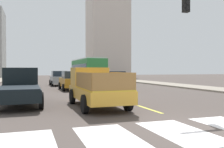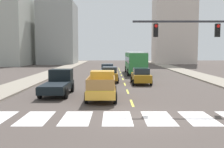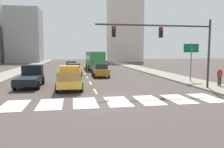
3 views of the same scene
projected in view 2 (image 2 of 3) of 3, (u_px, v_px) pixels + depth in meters
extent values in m
plane|color=#4B413D|center=(137.00, 118.00, 13.88)|extent=(160.00, 160.00, 0.00)
cube|color=gray|center=(211.00, 79.00, 31.85)|extent=(3.29, 110.00, 0.15)
cube|color=gray|center=(33.00, 79.00, 31.76)|extent=(3.29, 110.00, 0.15)
cube|color=silver|center=(34.00, 118.00, 13.86)|extent=(1.53, 3.05, 0.01)
cube|color=silver|center=(75.00, 118.00, 13.87)|extent=(1.53, 3.05, 0.01)
cube|color=silver|center=(116.00, 118.00, 13.88)|extent=(1.53, 3.05, 0.01)
cube|color=silver|center=(157.00, 118.00, 13.89)|extent=(1.53, 3.05, 0.01)
cube|color=silver|center=(198.00, 118.00, 13.90)|extent=(1.53, 3.05, 0.01)
cube|color=#DAD544|center=(131.00, 103.00, 17.87)|extent=(0.16, 2.40, 0.01)
cube|color=#DAD544|center=(126.00, 92.00, 22.84)|extent=(0.16, 2.40, 0.01)
cube|color=#DAD544|center=(124.00, 84.00, 27.82)|extent=(0.16, 2.40, 0.01)
cube|color=#DAD544|center=(122.00, 79.00, 32.80)|extent=(0.16, 2.40, 0.01)
cube|color=#DAD544|center=(120.00, 75.00, 37.78)|extent=(0.16, 2.40, 0.01)
cube|color=#DAD544|center=(119.00, 72.00, 42.76)|extent=(0.16, 2.40, 0.01)
cube|color=#DAD544|center=(118.00, 70.00, 47.74)|extent=(0.16, 2.40, 0.01)
cube|color=#DAD544|center=(118.00, 68.00, 52.72)|extent=(0.16, 2.40, 0.01)
cube|color=gold|center=(101.00, 90.00, 19.21)|extent=(1.96, 5.20, 0.56)
cube|color=gold|center=(101.00, 77.00, 20.83)|extent=(1.84, 1.60, 1.00)
cube|color=#19232D|center=(102.00, 74.00, 21.25)|extent=(1.72, 0.08, 0.56)
cube|color=gold|center=(100.00, 88.00, 18.23)|extent=(1.84, 3.30, 0.06)
cylinder|color=black|center=(89.00, 91.00, 20.78)|extent=(0.22, 0.80, 0.80)
cylinder|color=black|center=(114.00, 91.00, 20.79)|extent=(0.22, 0.80, 0.80)
cylinder|color=black|center=(85.00, 98.00, 17.67)|extent=(0.22, 0.80, 0.80)
cylinder|color=black|center=(114.00, 98.00, 17.68)|extent=(0.22, 0.80, 0.80)
cube|color=olive|center=(87.00, 82.00, 18.19)|extent=(0.06, 3.17, 0.70)
cube|color=olive|center=(113.00, 82.00, 18.20)|extent=(0.06, 3.17, 0.70)
cube|color=olive|center=(99.00, 85.00, 16.62)|extent=(1.80, 0.06, 0.70)
cube|color=black|center=(56.00, 87.00, 20.96)|extent=(1.96, 5.20, 0.56)
cube|color=black|center=(60.00, 75.00, 22.59)|extent=(1.84, 1.60, 1.00)
cube|color=#19232D|center=(61.00, 73.00, 23.01)|extent=(1.72, 0.08, 0.56)
cube|color=black|center=(53.00, 84.00, 19.99)|extent=(1.84, 3.30, 0.06)
cylinder|color=black|center=(49.00, 87.00, 22.54)|extent=(0.22, 0.80, 0.80)
cylinder|color=black|center=(71.00, 87.00, 22.55)|extent=(0.22, 0.80, 0.80)
cylinder|color=black|center=(39.00, 93.00, 19.43)|extent=(0.22, 0.80, 0.80)
cylinder|color=black|center=(65.00, 93.00, 19.44)|extent=(0.22, 0.80, 0.80)
cube|color=#2D7E3B|center=(134.00, 62.00, 39.78)|extent=(2.50, 10.80, 2.70)
cube|color=#19232D|center=(134.00, 59.00, 39.74)|extent=(2.52, 9.94, 0.80)
cube|color=silver|center=(134.00, 52.00, 39.65)|extent=(2.40, 10.37, 0.12)
cylinder|color=black|center=(125.00, 69.00, 43.23)|extent=(0.22, 1.00, 1.00)
cylinder|color=black|center=(140.00, 69.00, 43.24)|extent=(0.22, 1.00, 1.00)
cylinder|color=black|center=(127.00, 72.00, 36.93)|extent=(0.22, 1.00, 1.00)
cylinder|color=black|center=(145.00, 72.00, 36.94)|extent=(0.22, 1.00, 1.00)
cube|color=#A16E15|center=(140.00, 77.00, 28.11)|extent=(1.80, 4.40, 0.76)
cube|color=#1E2833|center=(140.00, 71.00, 27.90)|extent=(1.58, 2.11, 0.64)
cylinder|color=black|center=(130.00, 79.00, 29.50)|extent=(0.22, 0.64, 0.64)
cylinder|color=black|center=(146.00, 79.00, 29.50)|extent=(0.22, 0.64, 0.64)
cylinder|color=black|center=(132.00, 82.00, 26.78)|extent=(0.22, 0.64, 0.64)
cylinder|color=black|center=(150.00, 82.00, 26.79)|extent=(0.22, 0.64, 0.64)
cube|color=gray|center=(106.00, 71.00, 36.61)|extent=(1.80, 4.40, 0.76)
cube|color=#1E2833|center=(106.00, 66.00, 36.39)|extent=(1.58, 2.11, 0.64)
cylinder|color=black|center=(100.00, 73.00, 37.99)|extent=(0.22, 0.64, 0.64)
cylinder|color=black|center=(113.00, 73.00, 38.00)|extent=(0.22, 0.64, 0.64)
cylinder|color=black|center=(99.00, 75.00, 35.28)|extent=(0.22, 0.64, 0.64)
cylinder|color=black|center=(113.00, 75.00, 35.29)|extent=(0.22, 0.64, 0.64)
cube|color=#A46A18|center=(109.00, 76.00, 29.89)|extent=(1.80, 4.40, 0.76)
cube|color=#1E2833|center=(109.00, 70.00, 29.68)|extent=(1.58, 2.11, 0.64)
cylinder|color=black|center=(101.00, 78.00, 31.28)|extent=(0.22, 0.64, 0.64)
cylinder|color=black|center=(116.00, 78.00, 31.28)|extent=(0.22, 0.64, 0.64)
cylinder|color=black|center=(100.00, 80.00, 28.56)|extent=(0.22, 0.64, 0.64)
cylinder|color=black|center=(117.00, 80.00, 28.57)|extent=(0.22, 0.64, 0.64)
cube|color=#2D2D33|center=(209.00, 22.00, 16.60)|extent=(9.81, 0.12, 0.12)
cube|color=black|center=(216.00, 30.00, 16.65)|extent=(0.28, 0.24, 0.84)
cylinder|color=red|center=(217.00, 26.00, 16.50)|extent=(0.20, 0.04, 0.20)
cylinder|color=black|center=(217.00, 30.00, 16.52)|extent=(0.20, 0.04, 0.20)
cylinder|color=black|center=(217.00, 34.00, 16.55)|extent=(0.20, 0.04, 0.20)
cube|color=black|center=(155.00, 30.00, 16.64)|extent=(0.28, 0.24, 0.84)
cylinder|color=red|center=(155.00, 26.00, 16.48)|extent=(0.20, 0.04, 0.20)
cylinder|color=black|center=(155.00, 30.00, 16.51)|extent=(0.20, 0.04, 0.20)
cylinder|color=black|center=(155.00, 34.00, 16.53)|extent=(0.20, 0.04, 0.20)
cube|color=beige|center=(173.00, 13.00, 70.41)|extent=(10.58, 8.68, 27.21)
cube|color=#959794|center=(57.00, 34.00, 69.07)|extent=(9.25, 10.31, 15.74)
cube|color=#A8AAA0|center=(10.00, 18.00, 61.72)|extent=(7.63, 11.86, 22.21)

